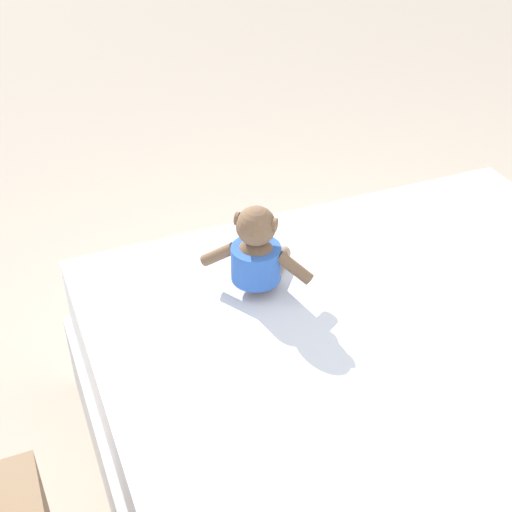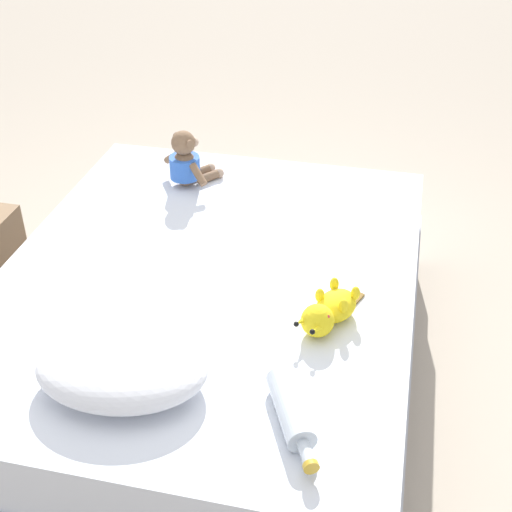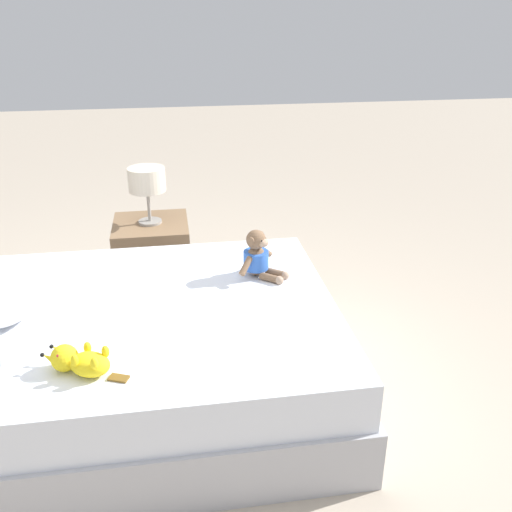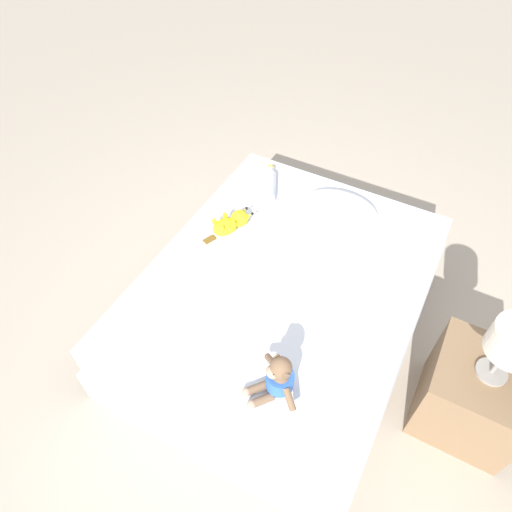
% 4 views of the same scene
% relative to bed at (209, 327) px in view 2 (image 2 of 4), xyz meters
% --- Properties ---
extents(ground_plane, '(16.00, 16.00, 0.00)m').
position_rel_bed_xyz_m(ground_plane, '(0.00, 0.00, -0.23)').
color(ground_plane, '#B7A893').
extents(bed, '(1.42, 1.81, 0.47)m').
position_rel_bed_xyz_m(bed, '(0.00, 0.00, 0.00)').
color(bed, '#B2B2B7').
rests_on(bed, ground_plane).
extents(pillow, '(0.50, 0.38, 0.12)m').
position_rel_bed_xyz_m(pillow, '(0.07, 0.56, 0.30)').
color(pillow, white).
rests_on(pillow, bed).
extents(plush_monkey, '(0.26, 0.25, 0.24)m').
position_rel_bed_xyz_m(plush_monkey, '(0.25, -0.58, 0.34)').
color(plush_monkey, brown).
rests_on(plush_monkey, bed).
extents(plush_yellow_creature, '(0.19, 0.32, 0.10)m').
position_rel_bed_xyz_m(plush_yellow_creature, '(-0.43, 0.18, 0.29)').
color(plush_yellow_creature, yellow).
rests_on(plush_yellow_creature, bed).
extents(glass_bottle, '(0.19, 0.31, 0.08)m').
position_rel_bed_xyz_m(glass_bottle, '(-0.40, 0.59, 0.28)').
color(glass_bottle, silver).
rests_on(glass_bottle, bed).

